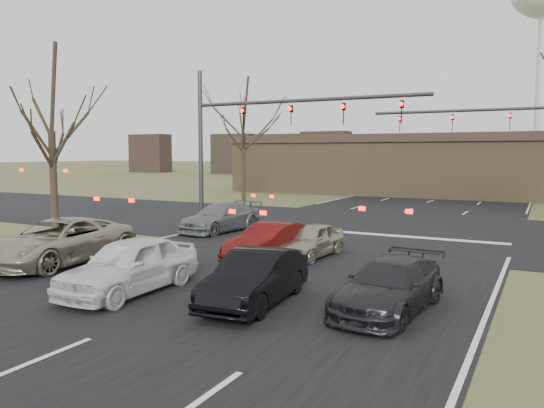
{
  "coord_description": "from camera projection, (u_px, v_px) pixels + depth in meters",
  "views": [
    {
      "loc": [
        7.99,
        -10.28,
        3.73
      ],
      "look_at": [
        -0.27,
        5.48,
        2.0
      ],
      "focal_mm": 35.0,
      "sensor_mm": 36.0,
      "label": 1
    }
  ],
  "objects": [
    {
      "name": "tree_left_far",
      "position": [
        243.0,
        105.0,
        40.45
      ],
      "size": [
        5.7,
        5.7,
        9.5
      ],
      "color": "black",
      "rests_on": "ground"
    },
    {
      "name": "car_grey_ahead",
      "position": [
        220.0,
        218.0,
        25.04
      ],
      "size": [
        2.43,
        4.81,
        1.34
      ],
      "primitive_type": "imported",
      "rotation": [
        0.0,
        0.0,
        -0.12
      ],
      "color": "slate",
      "rests_on": "ground"
    },
    {
      "name": "building",
      "position": [
        471.0,
        165.0,
        45.43
      ],
      "size": [
        42.4,
        10.4,
        5.3
      ],
      "color": "brown",
      "rests_on": "ground"
    },
    {
      "name": "car_red_ahead",
      "position": [
        270.0,
        242.0,
        18.35
      ],
      "size": [
        1.89,
        4.07,
        1.29
      ],
      "primitive_type": "imported",
      "rotation": [
        0.0,
        0.0,
        -0.14
      ],
      "color": "#4F0B0B",
      "rests_on": "ground"
    },
    {
      "name": "car_charcoal_sedan",
      "position": [
        389.0,
        286.0,
        12.43
      ],
      "size": [
        2.09,
        4.35,
        1.22
      ],
      "primitive_type": "imported",
      "rotation": [
        0.0,
        0.0,
        -0.09
      ],
      "color": "black",
      "rests_on": "ground"
    },
    {
      "name": "car_silver_suv",
      "position": [
        59.0,
        242.0,
        17.76
      ],
      "size": [
        2.87,
        5.61,
        1.51
      ],
      "primitive_type": "imported",
      "rotation": [
        0.0,
        0.0,
        0.07
      ],
      "color": "#9E9880",
      "rests_on": "ground"
    },
    {
      "name": "mast_arm_far",
      "position": [
        516.0,
        130.0,
        30.05
      ],
      "size": [
        11.12,
        0.24,
        8.0
      ],
      "color": "#383A3D",
      "rests_on": "ground"
    },
    {
      "name": "road_main",
      "position": [
        477.0,
        182.0,
        66.01
      ],
      "size": [
        14.0,
        300.0,
        0.02
      ],
      "primitive_type": "cube",
      "color": "black",
      "rests_on": "ground"
    },
    {
      "name": "ground",
      "position": [
        179.0,
        304.0,
        13.12
      ],
      "size": [
        360.0,
        360.0,
        0.0
      ],
      "primitive_type": "plane",
      "color": "#4E552D",
      "rests_on": "ground"
    },
    {
      "name": "tree_left_near",
      "position": [
        50.0,
        87.0,
        23.09
      ],
      "size": [
        5.1,
        5.1,
        8.5
      ],
      "color": "black",
      "rests_on": "ground"
    },
    {
      "name": "mast_arm_near",
      "position": [
        254.0,
        126.0,
        26.5
      ],
      "size": [
        12.12,
        0.24,
        8.0
      ],
      "color": "#383A3D",
      "rests_on": "ground"
    },
    {
      "name": "car_silver_ahead",
      "position": [
        310.0,
        240.0,
        18.91
      ],
      "size": [
        1.67,
        3.66,
        1.22
      ],
      "primitive_type": "imported",
      "rotation": [
        0.0,
        0.0,
        -0.07
      ],
      "color": "#9E9980",
      "rests_on": "ground"
    },
    {
      "name": "car_black_hatch",
      "position": [
        255.0,
        278.0,
        13.03
      ],
      "size": [
        1.77,
        4.14,
        1.33
      ],
      "primitive_type": "imported",
      "rotation": [
        0.0,
        0.0,
        0.09
      ],
      "color": "black",
      "rests_on": "ground"
    },
    {
      "name": "car_white_sedan",
      "position": [
        130.0,
        265.0,
        14.1
      ],
      "size": [
        1.85,
        4.42,
        1.49
      ],
      "primitive_type": "imported",
      "rotation": [
        0.0,
        0.0,
        0.02
      ],
      "color": "silver",
      "rests_on": "ground"
    },
    {
      "name": "road_cross",
      "position": [
        366.0,
        228.0,
        26.34
      ],
      "size": [
        200.0,
        14.0,
        0.02
      ],
      "primitive_type": "cube",
      "color": "black",
      "rests_on": "ground"
    }
  ]
}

